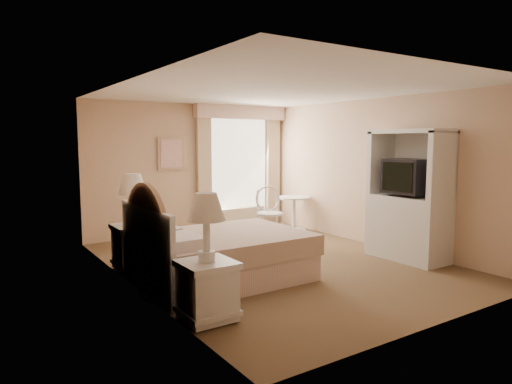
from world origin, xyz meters
TOP-DOWN VIEW (x-y plane):
  - room at (0.00, 0.00)m, footprint 4.21×5.51m
  - window at (1.05, 2.65)m, footprint 2.05×0.22m
  - framed_art at (-0.45, 2.71)m, footprint 0.52×0.04m
  - bed at (-1.12, -0.30)m, footprint 2.09×1.59m
  - nightstand_near at (-1.84, -1.42)m, footprint 0.52×0.52m
  - nightstand_far at (-1.84, 0.77)m, footprint 0.55×0.55m
  - round_table at (1.75, 1.77)m, footprint 0.65×0.65m
  - cafe_chair at (0.82, 1.31)m, footprint 0.60×0.60m
  - armoire at (1.81, -0.94)m, footprint 0.59×1.18m

SIDE VIEW (x-z plane):
  - bed at x=-1.12m, z-range -0.36..1.04m
  - round_table at x=1.75m, z-range 0.11..0.80m
  - nightstand_near at x=-1.84m, z-range -0.15..1.11m
  - nightstand_far at x=-1.84m, z-range -0.16..1.16m
  - cafe_chair at x=0.82m, z-range 0.08..1.05m
  - armoire at x=1.81m, z-range -0.17..1.79m
  - room at x=0.00m, z-range -0.01..2.50m
  - window at x=1.05m, z-range 0.09..2.60m
  - framed_art at x=-0.45m, z-range 1.24..1.86m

